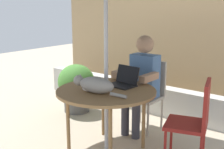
% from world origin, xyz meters
% --- Properties ---
extents(fence_back, '(5.24, 0.08, 1.83)m').
position_xyz_m(fence_back, '(0.00, 2.09, 0.91)').
color(fence_back, tan).
rests_on(fence_back, ground).
extents(planter_wall_low, '(4.72, 0.20, 0.42)m').
position_xyz_m(planter_wall_low, '(0.00, 1.38, 0.21)').
color(planter_wall_low, beige).
rests_on(planter_wall_low, ground).
extents(patio_table, '(1.08, 1.08, 0.71)m').
position_xyz_m(patio_table, '(0.00, 0.00, 0.65)').
color(patio_table, olive).
rests_on(patio_table, ground).
extents(chair_occupied, '(0.40, 0.40, 0.89)m').
position_xyz_m(chair_occupied, '(0.00, 0.85, 0.52)').
color(chair_occupied, '#B2A899').
rests_on(chair_occupied, ground).
extents(chair_empty, '(0.50, 0.50, 0.89)m').
position_xyz_m(chair_empty, '(0.90, 0.29, 0.52)').
color(chair_empty, maroon).
rests_on(chair_empty, ground).
extents(person_seated, '(0.48, 0.48, 1.23)m').
position_xyz_m(person_seated, '(0.00, 0.69, 0.69)').
color(person_seated, '#4C72A5').
rests_on(person_seated, ground).
extents(laptop, '(0.32, 0.27, 0.21)m').
position_xyz_m(laptop, '(0.04, 0.27, 0.77)').
color(laptop, black).
rests_on(laptop, patio_table).
extents(cat, '(0.65, 0.24, 0.17)m').
position_xyz_m(cat, '(-0.03, -0.16, 0.79)').
color(cat, gray).
rests_on(cat, patio_table).
extents(potted_plant_near_fence, '(0.55, 0.55, 0.73)m').
position_xyz_m(potted_plant_near_fence, '(-1.17, 0.70, 0.40)').
color(potted_plant_near_fence, '#595654').
rests_on(potted_plant_near_fence, ground).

